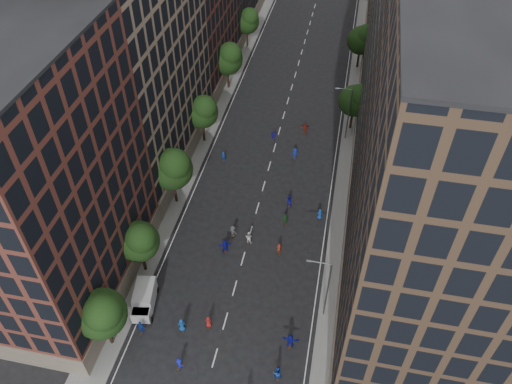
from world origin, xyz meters
TOP-DOWN VIEW (x-y plane):
  - ground at (0.00, 40.00)m, footprint 240.00×240.00m
  - sidewalk_left at (-12.00, 47.50)m, footprint 4.00×105.00m
  - sidewalk_right at (12.00, 47.50)m, footprint 4.00×105.00m
  - bldg_left_a at (-19.00, 11.00)m, footprint 14.00×22.00m
  - bldg_left_b at (-19.00, 35.00)m, footprint 14.00×26.00m
  - bldg_left_c at (-19.00, 58.00)m, footprint 14.00×20.00m
  - bldg_right_a at (19.00, 15.00)m, footprint 14.00×30.00m
  - bldg_right_b at (19.00, 44.00)m, footprint 14.00×28.00m
  - tree_left_0 at (-11.01, 3.85)m, footprint 5.20×5.20m
  - tree_left_1 at (-11.02, 13.86)m, footprint 4.80×4.80m
  - tree_left_2 at (-10.99, 25.83)m, footprint 5.60×5.60m
  - tree_left_3 at (-11.02, 39.85)m, footprint 5.00×5.00m
  - tree_left_4 at (-11.00, 55.84)m, footprint 5.40×5.40m
  - tree_left_5 at (-11.02, 71.86)m, footprint 4.80×4.80m
  - tree_right_a at (11.38, 47.85)m, footprint 5.00×5.00m
  - tree_right_b at (11.39, 67.85)m, footprint 5.20×5.20m
  - streetlamp_near at (10.37, 12.00)m, footprint 2.64×0.22m
  - streetlamp_far at (10.37, 45.00)m, footprint 2.64×0.22m
  - cargo_van at (-9.32, 9.09)m, footprint 3.04×5.12m
  - skater_0 at (-4.29, 6.99)m, footprint 1.06×0.85m
  - skater_2 at (6.74, 3.72)m, footprint 1.10×0.97m
  - skater_3 at (-3.20, 2.75)m, footprint 1.14×0.91m
  - skater_4 at (-8.50, 5.84)m, footprint 1.17×0.62m
  - skater_5 at (7.48, 7.46)m, footprint 1.79×0.59m
  - skater_6 at (-1.61, 8.04)m, footprint 0.79×0.53m
  - skater_7 at (4.18, 19.79)m, footprint 0.67×0.53m
  - skater_8 at (0.16, 20.74)m, footprint 1.00×0.84m
  - skater_9 at (-2.05, 21.34)m, footprint 1.28×0.96m
  - skater_10 at (4.19, 24.99)m, footprint 0.97×0.58m
  - skater_11 at (-2.45, 18.73)m, footprint 1.87×1.19m
  - skater_12 at (8.50, 26.73)m, footprint 0.81×0.57m
  - skater_13 at (-7.02, 35.92)m, footprint 0.62×0.44m
  - skater_14 at (4.14, 28.33)m, footprint 0.91×0.73m
  - skater_15 at (3.42, 38.52)m, footprint 1.32×1.04m
  - skater_16 at (-0.52, 42.37)m, footprint 1.04×0.46m
  - skater_17 at (4.09, 45.24)m, footprint 1.68×0.72m

SIDE VIEW (x-z plane):
  - ground at x=0.00m, z-range 0.00..0.00m
  - sidewalk_left at x=-12.00m, z-range 0.00..0.15m
  - sidewalk_right at x=12.00m, z-range 0.00..0.15m
  - skater_3 at x=-3.20m, z-range 0.00..1.54m
  - skater_10 at x=4.19m, z-range 0.00..1.56m
  - skater_6 at x=-1.61m, z-range 0.00..1.57m
  - skater_13 at x=-7.02m, z-range 0.00..1.58m
  - skater_12 at x=8.50m, z-range 0.00..1.58m
  - skater_7 at x=4.18m, z-range 0.00..1.61m
  - skater_16 at x=-0.52m, z-range 0.00..1.74m
  - skater_17 at x=4.09m, z-range 0.00..1.75m
  - skater_9 at x=-2.05m, z-range 0.00..1.76m
  - skater_15 at x=3.42m, z-range 0.00..1.80m
  - skater_14 at x=4.14m, z-range 0.00..1.80m
  - skater_8 at x=0.16m, z-range 0.00..1.86m
  - skater_0 at x=-4.29m, z-range 0.00..1.88m
  - skater_4 at x=-8.50m, z-range 0.00..1.89m
  - skater_2 at x=6.74m, z-range 0.00..1.90m
  - skater_11 at x=-2.45m, z-range 0.00..1.93m
  - skater_5 at x=7.48m, z-range 0.00..1.93m
  - cargo_van at x=-9.32m, z-range 0.07..2.64m
  - streetlamp_near at x=10.37m, z-range 0.64..9.70m
  - streetlamp_far at x=10.37m, z-range 0.64..9.70m
  - tree_left_1 at x=-11.02m, z-range 1.45..9.66m
  - tree_right_a at x=11.38m, z-range 1.43..9.83m
  - tree_left_5 at x=-11.02m, z-range 1.51..9.84m
  - tree_left_3 at x=-11.02m, z-range 1.53..10.11m
  - tree_left_0 at x=-11.01m, z-range 1.54..10.37m
  - tree_right_b at x=11.39m, z-range 1.54..10.37m
  - tree_left_4 at x=-11.00m, z-range 1.56..10.63m
  - tree_left_2 at x=-10.99m, z-range 1.63..11.08m
  - bldg_left_c at x=-19.00m, z-range 0.00..28.00m
  - bldg_left_a at x=-19.00m, z-range 0.00..30.00m
  - bldg_right_b at x=19.00m, z-range 0.00..33.00m
  - bldg_left_b at x=-19.00m, z-range 0.00..34.00m
  - bldg_right_a at x=19.00m, z-range 0.00..36.00m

